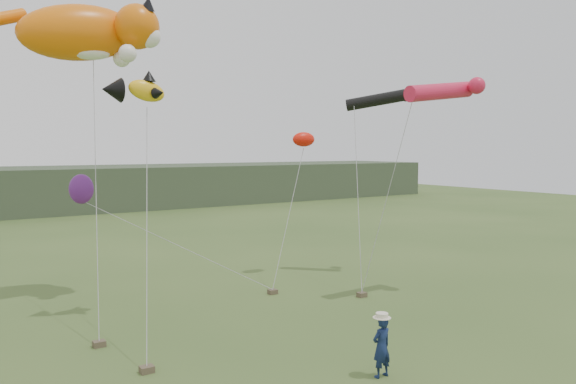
{
  "coord_description": "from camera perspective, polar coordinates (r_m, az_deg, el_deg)",
  "views": [
    {
      "loc": [
        -8.12,
        -10.88,
        5.81
      ],
      "look_at": [
        1.14,
        3.0,
        4.5
      ],
      "focal_mm": 35.0,
      "sensor_mm": 36.0,
      "label": 1
    }
  ],
  "objects": [
    {
      "name": "tube_kites",
      "position": [
        24.29,
        13.11,
        9.65
      ],
      "size": [
        4.21,
        6.57,
        1.09
      ],
      "color": "black",
      "rests_on": "ground"
    },
    {
      "name": "fish_kite",
      "position": [
        19.65,
        -15.39,
        9.99
      ],
      "size": [
        2.14,
        1.42,
        1.15
      ],
      "color": "yellow",
      "rests_on": "ground"
    },
    {
      "name": "cat_kite",
      "position": [
        23.02,
        -19.23,
        15.07
      ],
      "size": [
        6.02,
        3.21,
        2.67
      ],
      "color": "orange",
      "rests_on": "ground"
    },
    {
      "name": "festival_attendant",
      "position": [
        14.93,
        9.48,
        -15.25
      ],
      "size": [
        0.59,
        0.4,
        1.57
      ],
      "primitive_type": "imported",
      "rotation": [
        0.0,
        0.0,
        3.19
      ],
      "color": "#121F45",
      "rests_on": "ground"
    },
    {
      "name": "sandbag_anchors",
      "position": [
        18.14,
        -10.47,
        -13.98
      ],
      "size": [
        16.22,
        5.14,
        0.18
      ],
      "color": "brown",
      "rests_on": "ground"
    },
    {
      "name": "misc_kites",
      "position": [
        23.92,
        -10.79,
        2.54
      ],
      "size": [
        10.5,
        2.39,
        2.92
      ],
      "color": "red",
      "rests_on": "ground"
    },
    {
      "name": "ground",
      "position": [
        14.77,
        2.93,
        -18.7
      ],
      "size": [
        120.0,
        120.0,
        0.0
      ],
      "primitive_type": "plane",
      "color": "#385123",
      "rests_on": "ground"
    }
  ]
}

